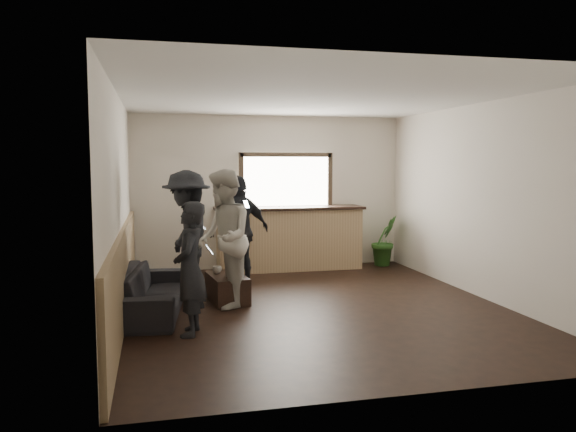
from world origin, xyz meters
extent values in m
cube|color=black|center=(0.00, 0.00, 0.00)|extent=(5.00, 6.00, 0.01)
cube|color=silver|center=(0.00, 0.00, 2.80)|extent=(5.00, 6.00, 0.01)
cube|color=beige|center=(0.00, 3.00, 1.40)|extent=(5.00, 0.01, 2.80)
cube|color=beige|center=(0.00, -3.00, 1.40)|extent=(5.00, 0.01, 2.80)
cube|color=beige|center=(-2.50, 0.00, 1.40)|extent=(0.01, 6.00, 2.80)
cube|color=beige|center=(2.50, 0.00, 1.40)|extent=(0.01, 6.00, 2.80)
cube|color=#967A55|center=(-2.47, 0.00, 0.55)|extent=(0.06, 5.90, 1.10)
cube|color=#A07E56|center=(0.30, 2.68, 0.55)|extent=(2.60, 0.60, 1.10)
cube|color=black|center=(0.30, 2.68, 1.12)|extent=(2.70, 0.68, 0.05)
cube|color=white|center=(0.30, 2.96, 1.60)|extent=(1.60, 0.06, 0.90)
cube|color=#3F3326|center=(0.30, 2.93, 2.09)|extent=(1.72, 0.08, 0.08)
cube|color=#3F3326|center=(-0.54, 2.93, 1.60)|extent=(0.08, 0.08, 1.06)
cube|color=#3F3326|center=(1.14, 2.93, 1.60)|extent=(0.08, 0.08, 1.06)
imported|color=black|center=(-2.15, 0.15, 0.29)|extent=(1.02, 2.06, 0.58)
cube|color=black|center=(-1.11, 0.56, 0.19)|extent=(0.56, 0.88, 0.37)
imported|color=silver|center=(-1.23, 0.73, 0.42)|extent=(0.18, 0.18, 0.10)
imported|color=silver|center=(-0.98, 0.40, 0.42)|extent=(0.14, 0.14, 0.09)
imported|color=#2D6623|center=(2.15, 2.65, 0.48)|extent=(0.64, 0.57, 0.95)
imported|color=black|center=(-1.70, -0.88, 0.76)|extent=(0.45, 0.61, 1.51)
cube|color=black|center=(-1.48, -0.92, 0.97)|extent=(0.10, 0.09, 0.12)
cube|color=white|center=(-1.48, -0.93, 0.98)|extent=(0.09, 0.08, 0.11)
imported|color=beige|center=(-1.19, 0.26, 0.93)|extent=(0.71, 0.91, 1.86)
cube|color=black|center=(-0.97, 0.26, 1.02)|extent=(0.09, 0.07, 0.12)
cube|color=white|center=(-0.97, 0.25, 1.02)|extent=(0.08, 0.06, 0.11)
imported|color=black|center=(-1.63, 0.85, 0.92)|extent=(0.84, 1.27, 1.84)
cube|color=black|center=(-1.42, 0.88, 1.04)|extent=(0.10, 0.08, 0.12)
cube|color=white|center=(-1.42, 0.87, 1.04)|extent=(0.08, 0.07, 0.11)
imported|color=black|center=(-0.78, 1.52, 0.87)|extent=(1.11, 0.76, 1.75)
cube|color=black|center=(-0.71, 1.31, 1.31)|extent=(0.10, 0.11, 0.12)
cube|color=white|center=(-0.71, 1.31, 1.31)|extent=(0.09, 0.09, 0.11)
camera|label=1|loc=(-2.06, -7.18, 1.94)|focal=35.00mm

